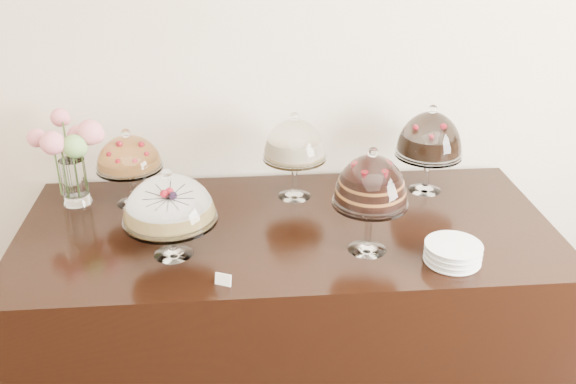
{
  "coord_description": "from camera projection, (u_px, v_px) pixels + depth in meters",
  "views": [
    {
      "loc": [
        -0.28,
        0.14,
        2.2
      ],
      "look_at": [
        -0.09,
        2.4,
        1.08
      ],
      "focal_mm": 40.0,
      "sensor_mm": 36.0,
      "label": 1
    }
  ],
  "objects": [
    {
      "name": "price_card_left",
      "position": [
        223.0,
        280.0,
        2.26
      ],
      "size": [
        0.06,
        0.04,
        0.04
      ],
      "primitive_type": "cube",
      "rotation": [
        -0.21,
        0.0,
        -0.42
      ],
      "color": "white",
      "rests_on": "display_counter"
    },
    {
      "name": "wall_back",
      "position": [
        297.0,
        49.0,
        2.89
      ],
      "size": [
        5.0,
        0.04,
        3.0
      ],
      "primitive_type": "cube",
      "color": "beige",
      "rests_on": "ground"
    },
    {
      "name": "flower_vase",
      "position": [
        71.0,
        151.0,
        2.74
      ],
      "size": [
        0.32,
        0.29,
        0.4
      ],
      "color": "white",
      "rests_on": "display_counter"
    },
    {
      "name": "cake_stand_cheesecake",
      "position": [
        295.0,
        143.0,
        2.79
      ],
      "size": [
        0.28,
        0.28,
        0.4
      ],
      "color": "white",
      "rests_on": "display_counter"
    },
    {
      "name": "cake_stand_sugar_sponge",
      "position": [
        169.0,
        203.0,
        2.36
      ],
      "size": [
        0.35,
        0.35,
        0.36
      ],
      "color": "white",
      "rests_on": "display_counter"
    },
    {
      "name": "cake_stand_fruit_tart",
      "position": [
        128.0,
        156.0,
        2.74
      ],
      "size": [
        0.28,
        0.28,
        0.35
      ],
      "color": "white",
      "rests_on": "display_counter"
    },
    {
      "name": "display_counter",
      "position": [
        287.0,
        314.0,
        2.85
      ],
      "size": [
        2.2,
        1.0,
        0.9
      ],
      "primitive_type": "cube",
      "color": "black",
      "rests_on": "ground"
    },
    {
      "name": "cake_stand_choco_layer",
      "position": [
        371.0,
        184.0,
        2.36
      ],
      "size": [
        0.29,
        0.29,
        0.43
      ],
      "color": "white",
      "rests_on": "display_counter"
    },
    {
      "name": "plate_stack",
      "position": [
        453.0,
        253.0,
        2.39
      ],
      "size": [
        0.21,
        0.21,
        0.07
      ],
      "color": "silver",
      "rests_on": "display_counter"
    },
    {
      "name": "cake_stand_dark_choco",
      "position": [
        430.0,
        138.0,
        2.85
      ],
      "size": [
        0.3,
        0.3,
        0.41
      ],
      "color": "white",
      "rests_on": "display_counter"
    }
  ]
}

